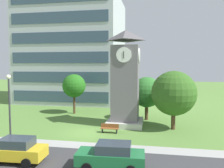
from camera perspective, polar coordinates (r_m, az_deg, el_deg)
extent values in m
plane|color=#567F38|center=(23.29, -6.26, -12.03)|extent=(160.00, 160.00, 0.00)
cube|color=#38383A|center=(16.31, -14.65, -19.57)|extent=(120.00, 7.20, 0.01)
cube|color=#9E9E99|center=(20.10, -9.20, -14.77)|extent=(120.00, 1.60, 0.01)
cube|color=#B7BCC6|center=(45.38, -9.33, 8.21)|extent=(17.90, 15.30, 19.20)
cube|color=#384C60|center=(38.44, -13.02, -3.12)|extent=(16.46, 0.10, 1.80)
cube|color=#384C60|center=(38.16, -13.10, 1.65)|extent=(16.46, 0.10, 1.80)
cube|color=#384C60|center=(38.14, -13.19, 6.46)|extent=(16.46, 0.10, 1.80)
cube|color=#384C60|center=(38.39, -13.28, 11.24)|extent=(16.46, 0.10, 1.80)
cube|color=#384C60|center=(38.90, -13.36, 15.92)|extent=(16.46, 0.10, 1.80)
cube|color=slate|center=(25.31, 3.36, -0.48)|extent=(2.88, 2.88, 8.84)
cube|color=beige|center=(26.00, 3.32, -9.57)|extent=(3.88, 3.88, 0.60)
pyramid|color=#555155|center=(25.44, 3.42, 12.08)|extent=(3.16, 3.16, 1.13)
cylinder|color=white|center=(23.76, 2.96, 7.30)|extent=(1.58, 0.12, 1.58)
cylinder|color=white|center=(25.11, 6.82, 7.13)|extent=(0.12, 1.58, 1.58)
cube|color=black|center=(23.70, 2.94, 7.66)|extent=(0.06, 0.09, 0.47)
cube|color=black|center=(23.68, 2.94, 7.31)|extent=(0.06, 0.05, 0.71)
cube|color=brown|center=(22.98, -0.63, -11.06)|extent=(1.80, 0.48, 0.06)
cube|color=brown|center=(23.13, -0.53, -10.37)|extent=(1.80, 0.05, 0.40)
cube|color=black|center=(23.18, -2.42, -11.51)|extent=(0.08, 0.43, 0.45)
cube|color=black|center=(22.92, 1.18, -11.69)|extent=(0.08, 0.43, 0.45)
cylinder|color=#333338|center=(19.99, -24.20, -6.92)|extent=(0.14, 0.14, 5.59)
sphere|color=#F2EFCC|center=(19.64, -24.48, 1.63)|extent=(0.36, 0.36, 0.36)
cylinder|color=#513823|center=(28.62, 8.63, -6.74)|extent=(0.41, 0.41, 2.13)
sphere|color=#2D6E2B|center=(28.25, 8.69, -2.01)|extent=(3.73, 3.73, 3.73)
cylinder|color=#513823|center=(32.32, -9.42, -4.87)|extent=(0.31, 0.31, 2.77)
sphere|color=#24681A|center=(32.01, -9.48, -0.43)|extent=(3.22, 3.22, 3.22)
cylinder|color=#513823|center=(24.95, 15.07, -8.45)|extent=(0.43, 0.43, 2.18)
sphere|color=#325E1E|center=(24.49, 15.20, -2.23)|extent=(4.66, 4.66, 4.66)
cube|color=gold|center=(17.74, -23.26, -15.32)|extent=(4.35, 1.92, 0.76)
cube|color=#2D3842|center=(17.42, -22.71, -13.31)|extent=(2.21, 1.61, 0.60)
cylinder|color=black|center=(19.20, -25.42, -15.05)|extent=(0.67, 0.25, 0.66)
cylinder|color=black|center=(16.57, -20.63, -18.08)|extent=(0.67, 0.25, 0.66)
cylinder|color=black|center=(17.97, -18.01, -16.20)|extent=(0.67, 0.25, 0.66)
cube|color=#1E6B38|center=(15.46, -0.40, -17.95)|extent=(4.47, 1.95, 0.76)
cube|color=#2D3842|center=(15.19, 0.45, -15.62)|extent=(2.27, 1.64, 0.60)
cylinder|color=black|center=(15.08, -6.34, -20.16)|extent=(0.67, 0.25, 0.66)
cylinder|color=black|center=(16.60, -4.87, -17.76)|extent=(0.67, 0.25, 0.66)
cylinder|color=black|center=(16.28, 5.03, -18.22)|extent=(0.67, 0.25, 0.66)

